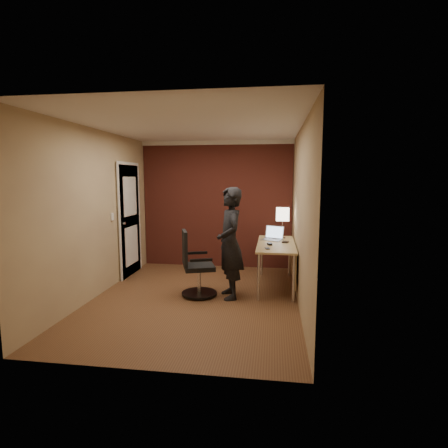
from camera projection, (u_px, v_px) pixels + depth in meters
The scene contains 9 objects.
room at pixel (199, 200), 6.58m from camera, with size 4.00×4.00×4.00m.
desk at pixel (281, 251), 5.66m from camera, with size 0.60×1.50×0.73m.
desk_lamp at pixel (283, 215), 6.05m from camera, with size 0.22×0.22×0.54m.
laptop at pixel (273, 236), 5.96m from camera, with size 0.40×0.37×0.23m.
mouse at pixel (270, 244), 5.49m from camera, with size 0.06×0.10×0.03m, color black.
phone at pixel (267, 248), 5.21m from camera, with size 0.06×0.12×0.01m, color black.
wallet at pixel (285, 242), 5.70m from camera, with size 0.09×0.11×0.02m, color black.
office_chair at pixel (195, 268), 5.25m from camera, with size 0.57×0.62×0.98m.
person at pixel (230, 243), 5.15m from camera, with size 0.60×0.39×1.65m, color black.
Camera 1 is at (1.12, -4.91, 1.78)m, focal length 28.00 mm.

